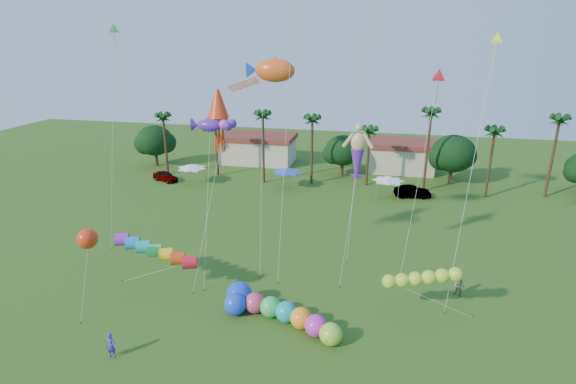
% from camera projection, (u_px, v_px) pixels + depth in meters
% --- Properties ---
extents(ground, '(160.00, 160.00, 0.00)m').
position_uv_depth(ground, '(255.00, 373.00, 28.95)').
color(ground, '#285116').
rests_on(ground, ground).
extents(tree_line, '(69.46, 8.91, 11.00)m').
position_uv_depth(tree_line, '(359.00, 151.00, 67.46)').
color(tree_line, '#3A2819').
rests_on(tree_line, ground).
extents(buildings_row, '(35.00, 7.00, 4.00)m').
position_uv_depth(buildings_row, '(321.00, 154.00, 75.09)').
color(buildings_row, beige).
rests_on(buildings_row, ground).
extents(tent_row, '(31.00, 4.00, 0.60)m').
position_uv_depth(tent_row, '(286.00, 171.00, 62.81)').
color(tent_row, white).
rests_on(tent_row, ground).
extents(car_a, '(4.68, 3.40, 1.48)m').
position_uv_depth(car_a, '(165.00, 176.00, 67.36)').
color(car_a, '#4C4C54').
rests_on(car_a, ground).
extents(car_b, '(4.99, 2.40, 1.58)m').
position_uv_depth(car_b, '(412.00, 192.00, 60.44)').
color(car_b, '#4C4C54').
rests_on(car_b, ground).
extents(spectator_a, '(0.70, 0.48, 1.86)m').
position_uv_depth(spectator_a, '(111.00, 346.00, 30.10)').
color(spectator_a, '#4634B7').
rests_on(spectator_a, ground).
extents(spectator_b, '(1.13, 1.05, 1.84)m').
position_uv_depth(spectator_b, '(459.00, 286.00, 37.30)').
color(spectator_b, gray).
rests_on(spectator_b, ground).
extents(caterpillar_inflatable, '(9.95, 5.39, 2.10)m').
position_uv_depth(caterpillar_inflatable, '(278.00, 310.00, 34.08)').
color(caterpillar_inflatable, '#E23B62').
rests_on(caterpillar_inflatable, ground).
extents(blue_ball, '(1.79, 1.79, 1.79)m').
position_uv_depth(blue_ball, '(235.00, 304.00, 34.86)').
color(blue_ball, blue).
rests_on(blue_ball, ground).
extents(rainbow_tube, '(9.15, 2.62, 3.79)m').
position_uv_depth(rainbow_tube, '(167.00, 260.00, 36.76)').
color(rainbow_tube, red).
rests_on(rainbow_tube, ground).
extents(green_worm, '(9.54, 2.10, 3.63)m').
position_uv_depth(green_worm, '(389.00, 282.00, 34.01)').
color(green_worm, '#B1E132').
rests_on(green_worm, ground).
extents(orange_ball_kite, '(1.67, 2.73, 6.99)m').
position_uv_depth(orange_ball_kite, '(87.00, 239.00, 33.59)').
color(orange_ball_kite, red).
rests_on(orange_ball_kite, ground).
extents(merman_kite, '(2.37, 5.81, 13.00)m').
position_uv_depth(merman_kite, '(357.00, 156.00, 39.72)').
color(merman_kite, tan).
rests_on(merman_kite, ground).
extents(fish_kite, '(5.59, 6.45, 18.88)m').
position_uv_depth(fish_kite, '(275.00, 71.00, 39.00)').
color(fish_kite, '#F0591A').
rests_on(fish_kite, ground).
extents(squid_kite, '(2.25, 5.84, 16.58)m').
position_uv_depth(squid_kite, '(219.00, 119.00, 37.55)').
color(squid_kite, red).
rests_on(squid_kite, ground).
extents(lobster_kite, '(3.91, 4.40, 14.41)m').
position_uv_depth(lobster_kite, '(210.00, 125.00, 36.77)').
color(lobster_kite, '#5821A9').
rests_on(lobster_kite, ground).
extents(delta_kite_red, '(2.63, 4.32, 18.06)m').
position_uv_depth(delta_kite_red, '(438.00, 80.00, 37.32)').
color(delta_kite_red, red).
rests_on(delta_kite_red, ground).
extents(delta_kite_yellow, '(2.39, 5.05, 20.88)m').
position_uv_depth(delta_kite_yellow, '(495.00, 48.00, 32.55)').
color(delta_kite_yellow, '#F6FF1A').
rests_on(delta_kite_yellow, ground).
extents(delta_kite_green, '(1.39, 4.32, 21.75)m').
position_uv_depth(delta_kite_green, '(114.00, 35.00, 42.59)').
color(delta_kite_green, '#2DC05B').
rests_on(delta_kite_green, ground).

